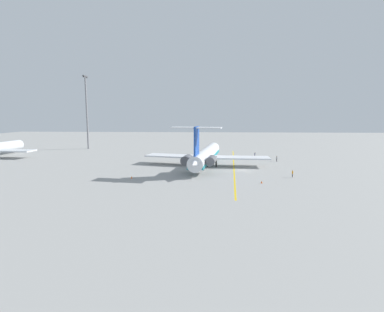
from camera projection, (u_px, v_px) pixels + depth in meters
ground at (243, 170)px, 79.46m from camera, size 339.03×339.03×0.00m
main_jetliner at (206, 155)px, 84.40m from camera, size 40.18×35.61×11.71m
ground_crew_near_nose at (277, 158)px, 93.13m from camera, size 0.33×0.33×1.73m
ground_crew_near_tail at (293, 173)px, 69.81m from camera, size 0.36×0.31×1.75m
ground_crew_portside at (255, 154)px, 102.48m from camera, size 0.37×0.29×1.72m
safety_cone_nose at (132, 177)px, 68.82m from camera, size 0.40×0.40×0.55m
safety_cone_wingtip at (262, 182)px, 64.01m from camera, size 0.40×0.40×0.55m
taxiway_centreline at (234, 166)px, 85.50m from camera, size 69.87×5.39×0.01m
light_mast at (87, 110)px, 126.10m from camera, size 4.00×0.70×30.33m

